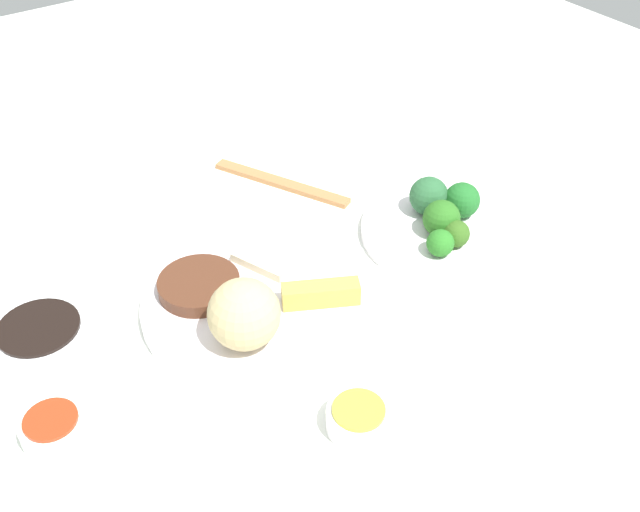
# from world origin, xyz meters

# --- Properties ---
(tabletop) EXTENTS (2.20, 2.20, 0.02)m
(tabletop) POSITION_xyz_m (0.00, 0.00, 0.01)
(tabletop) COLOR white
(tabletop) RESTS_ON ground
(main_plate) EXTENTS (0.29, 0.29, 0.02)m
(main_plate) POSITION_xyz_m (0.03, -0.01, 0.03)
(main_plate) COLOR white
(main_plate) RESTS_ON tabletop
(rice_scoop) EXTENTS (0.08, 0.08, 0.08)m
(rice_scoop) POSITION_xyz_m (0.08, -0.07, 0.08)
(rice_scoop) COLOR tan
(rice_scoop) RESTS_ON main_plate
(spring_roll) EXTENTS (0.06, 0.09, 0.03)m
(spring_roll) POSITION_xyz_m (0.08, 0.04, 0.05)
(spring_roll) COLOR gold
(spring_roll) RESTS_ON main_plate
(crab_rangoon_wonton) EXTENTS (0.10, 0.09, 0.01)m
(crab_rangoon_wonton) POSITION_xyz_m (-0.03, 0.04, 0.04)
(crab_rangoon_wonton) COLOR beige
(crab_rangoon_wonton) RESTS_ON main_plate
(stir_fry_heap) EXTENTS (0.10, 0.10, 0.02)m
(stir_fry_heap) POSITION_xyz_m (-0.02, -0.07, 0.04)
(stir_fry_heap) COLOR #502B1B
(stir_fry_heap) RESTS_ON main_plate
(broccoli_plate) EXTENTS (0.24, 0.24, 0.01)m
(broccoli_plate) POSITION_xyz_m (0.05, 0.27, 0.03)
(broccoli_plate) COLOR white
(broccoli_plate) RESTS_ON tabletop
(broccoli_floret_0) EXTENTS (0.05, 0.05, 0.05)m
(broccoli_floret_0) POSITION_xyz_m (0.06, 0.25, 0.06)
(broccoli_floret_0) COLOR #2A681F
(broccoli_floret_0) RESTS_ON broccoli_plate
(broccoli_floret_1) EXTENTS (0.04, 0.04, 0.04)m
(broccoli_floret_1) POSITION_xyz_m (0.09, 0.25, 0.05)
(broccoli_floret_1) COLOR #325D1C
(broccoli_floret_1) RESTS_ON broccoli_plate
(broccoli_floret_2) EXTENTS (0.04, 0.04, 0.04)m
(broccoli_floret_2) POSITION_xyz_m (0.09, 0.22, 0.05)
(broccoli_floret_2) COLOR #287322
(broccoli_floret_2) RESTS_ON broccoli_plate
(broccoli_floret_3) EXTENTS (0.05, 0.05, 0.05)m
(broccoli_floret_3) POSITION_xyz_m (0.04, 0.31, 0.06)
(broccoli_floret_3) COLOR #1F6526
(broccoli_floret_3) RESTS_ON broccoli_plate
(broccoli_floret_4) EXTENTS (0.05, 0.05, 0.05)m
(broccoli_floret_4) POSITION_xyz_m (0.01, 0.27, 0.06)
(broccoli_floret_4) COLOR #295E35
(broccoli_floret_4) RESTS_ON broccoli_plate
(soy_sauce_bowl) EXTENTS (0.11, 0.11, 0.04)m
(soy_sauce_bowl) POSITION_xyz_m (-0.05, -0.26, 0.04)
(soy_sauce_bowl) COLOR white
(soy_sauce_bowl) RESTS_ON tabletop
(soy_sauce_bowl_liquid) EXTENTS (0.09, 0.09, 0.00)m
(soy_sauce_bowl_liquid) POSITION_xyz_m (-0.05, -0.26, 0.06)
(soy_sauce_bowl_liquid) COLOR black
(soy_sauce_bowl_liquid) RESTS_ON soy_sauce_bowl
(sauce_ramekin_hot_mustard) EXTENTS (0.07, 0.07, 0.03)m
(sauce_ramekin_hot_mustard) POSITION_xyz_m (0.24, -0.03, 0.03)
(sauce_ramekin_hot_mustard) COLOR white
(sauce_ramekin_hot_mustard) RESTS_ON tabletop
(sauce_ramekin_hot_mustard_liquid) EXTENTS (0.05, 0.05, 0.00)m
(sauce_ramekin_hot_mustard_liquid) POSITION_xyz_m (0.24, -0.03, 0.05)
(sauce_ramekin_hot_mustard_liquid) COLOR yellow
(sauce_ramekin_hot_mustard_liquid) RESTS_ON sauce_ramekin_hot_mustard
(sauce_ramekin_sweet_and_sour) EXTENTS (0.07, 0.07, 0.03)m
(sauce_ramekin_sweet_and_sour) POSITION_xyz_m (0.07, -0.29, 0.03)
(sauce_ramekin_sweet_and_sour) COLOR white
(sauce_ramekin_sweet_and_sour) RESTS_ON tabletop
(sauce_ramekin_sweet_and_sour_liquid) EXTENTS (0.05, 0.05, 0.00)m
(sauce_ramekin_sweet_and_sour_liquid) POSITION_xyz_m (0.07, -0.29, 0.05)
(sauce_ramekin_sweet_and_sour_liquid) COLOR red
(sauce_ramekin_sweet_and_sour_liquid) RESTS_ON sauce_ramekin_sweet_and_sour
(chopsticks_pair) EXTENTS (0.21, 0.12, 0.01)m
(chopsticks_pair) POSITION_xyz_m (-0.18, 0.15, 0.02)
(chopsticks_pair) COLOR #AD7243
(chopsticks_pair) RESTS_ON tabletop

